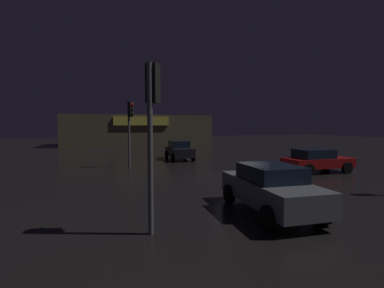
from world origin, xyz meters
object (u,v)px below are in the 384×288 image
at_px(traffic_signal_opposite, 152,114).
at_px(car_near, 270,188).
at_px(car_crossing, 179,150).
at_px(traffic_signal_cross_left, 130,122).
at_px(store_building, 137,130).
at_px(car_far, 317,160).

height_order(traffic_signal_opposite, car_near, traffic_signal_opposite).
bearing_deg(car_crossing, traffic_signal_cross_left, -144.63).
xyz_separation_m(traffic_signal_cross_left, car_near, (3.24, -11.85, -2.35)).
distance_m(store_building, traffic_signal_opposite, 36.48).
bearing_deg(car_far, traffic_signal_cross_left, 150.84).
bearing_deg(traffic_signal_opposite, car_far, 29.10).
xyz_separation_m(traffic_signal_cross_left, car_crossing, (4.48, 3.18, -2.38)).
bearing_deg(car_near, store_building, 89.10).
bearing_deg(store_building, traffic_signal_opposite, -97.29).
bearing_deg(traffic_signal_opposite, store_building, 82.71).
distance_m(traffic_signal_cross_left, car_near, 12.51).
bearing_deg(car_far, store_building, 102.97).
xyz_separation_m(traffic_signal_opposite, car_far, (11.49, 6.39, -2.46)).
height_order(store_building, car_near, store_building).
bearing_deg(traffic_signal_cross_left, car_near, -74.70).
xyz_separation_m(store_building, car_crossing, (0.67, -20.65, -1.41)).
xyz_separation_m(car_near, car_crossing, (1.23, 15.03, -0.03)).
xyz_separation_m(store_building, traffic_signal_opposite, (-4.63, -36.17, 1.01)).
height_order(store_building, car_far, store_building).
distance_m(traffic_signal_opposite, car_far, 13.38).
xyz_separation_m(traffic_signal_opposite, car_crossing, (5.30, 15.52, -2.42)).
bearing_deg(car_crossing, traffic_signal_opposite, -108.85).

